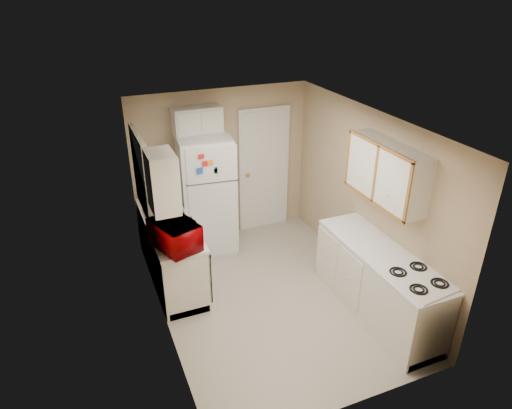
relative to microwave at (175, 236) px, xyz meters
name	(u,v)px	position (x,y,z in m)	size (l,w,h in m)	color
floor	(270,296)	(1.15, -0.26, -1.05)	(3.80, 3.80, 0.00)	beige
ceiling	(273,123)	(1.15, -0.26, 1.35)	(3.80, 3.80, 0.00)	white
wall_left	(158,240)	(-0.25, -0.26, 0.15)	(3.80, 3.80, 0.00)	tan
wall_right	(367,199)	(2.55, -0.26, 0.15)	(3.80, 3.80, 0.00)	tan
wall_back	(222,165)	(1.15, 1.64, 0.15)	(2.80, 2.80, 0.00)	tan
wall_front	(359,312)	(1.15, -2.16, 0.15)	(2.80, 2.80, 0.00)	tan
left_counter	(172,251)	(0.05, 0.64, -0.60)	(0.60, 1.80, 0.90)	silver
dishwasher	(204,267)	(0.34, 0.04, -0.56)	(0.03, 0.58, 0.72)	black
sink	(167,220)	(0.05, 0.79, -0.19)	(0.54, 0.74, 0.16)	gray
microwave	(175,236)	(0.00, 0.00, 0.00)	(0.34, 0.62, 0.41)	#9D0004
soap_bottle	(158,204)	(0.00, 1.07, -0.05)	(0.10, 0.10, 0.22)	silver
window_blinds	(141,173)	(-0.21, 0.79, 0.55)	(0.10, 0.98, 1.08)	silver
upper_cabinet_left	(162,182)	(-0.10, -0.04, 0.75)	(0.30, 0.45, 0.70)	silver
refrigerator	(206,195)	(0.76, 1.26, -0.13)	(0.76, 0.73, 1.84)	silver
cabinet_over_fridge	(197,121)	(0.75, 1.49, 0.95)	(0.70, 0.30, 0.40)	silver
interior_door	(264,170)	(1.85, 1.60, -0.03)	(0.86, 0.06, 2.08)	silver
right_counter	(378,283)	(2.25, -1.06, -0.60)	(0.60, 2.00, 0.90)	silver
stove	(412,312)	(2.29, -1.66, -0.61)	(0.59, 0.73, 0.89)	silver
upper_cabinet_right	(387,172)	(2.40, -0.76, 0.75)	(0.30, 1.20, 0.70)	silver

